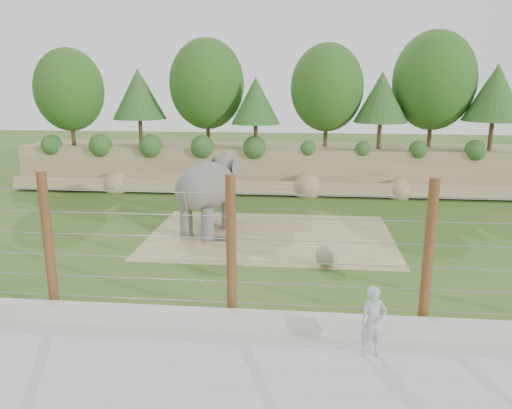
# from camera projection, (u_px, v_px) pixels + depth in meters

# --- Properties ---
(ground) EXTENTS (90.00, 90.00, 0.00)m
(ground) POSITION_uv_depth(u_px,v_px,m) (250.00, 261.00, 17.82)
(ground) COLOR #31551B
(ground) RESTS_ON ground
(back_embankment) EXTENTS (30.00, 5.52, 8.77)m
(back_embankment) POSITION_uv_depth(u_px,v_px,m) (284.00, 121.00, 29.04)
(back_embankment) COLOR olive
(back_embankment) RESTS_ON ground
(dirt_patch) EXTENTS (10.00, 7.00, 0.02)m
(dirt_patch) POSITION_uv_depth(u_px,v_px,m) (270.00, 236.00, 20.67)
(dirt_patch) COLOR #927954
(dirt_patch) RESTS_ON ground
(drain_grate) EXTENTS (1.00, 0.60, 0.03)m
(drain_grate) POSITION_uv_depth(u_px,v_px,m) (217.00, 239.00, 20.23)
(drain_grate) COLOR #262628
(drain_grate) RESTS_ON dirt_patch
(elephant) EXTENTS (2.91, 4.24, 3.16)m
(elephant) POSITION_uv_depth(u_px,v_px,m) (207.00, 196.00, 20.82)
(elephant) COLOR #5F5A55
(elephant) RESTS_ON ground
(stone_ball) EXTENTS (0.78, 0.78, 0.78)m
(stone_ball) POSITION_uv_depth(u_px,v_px,m) (327.00, 256.00, 17.18)
(stone_ball) COLOR gray
(stone_ball) RESTS_ON dirt_patch
(retaining_wall) EXTENTS (26.00, 0.35, 0.50)m
(retaining_wall) POSITION_uv_depth(u_px,v_px,m) (229.00, 320.00, 12.94)
(retaining_wall) COLOR beige
(retaining_wall) RESTS_ON ground
(walkway) EXTENTS (26.00, 4.00, 0.01)m
(walkway) POSITION_uv_depth(u_px,v_px,m) (216.00, 372.00, 11.07)
(walkway) COLOR beige
(walkway) RESTS_ON ground
(barrier_fence) EXTENTS (20.26, 0.26, 4.00)m
(barrier_fence) POSITION_uv_depth(u_px,v_px,m) (231.00, 250.00, 13.00)
(barrier_fence) COLOR #532A19
(barrier_fence) RESTS_ON ground
(zookeeper) EXTENTS (0.71, 0.55, 1.72)m
(zookeeper) POSITION_uv_depth(u_px,v_px,m) (373.00, 322.00, 11.49)
(zookeeper) COLOR #B5BBBF
(zookeeper) RESTS_ON walkway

